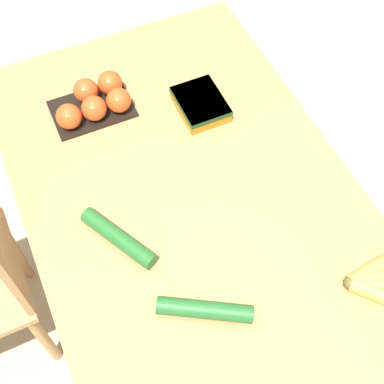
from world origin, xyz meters
TOP-DOWN VIEW (x-y plane):
  - ground_plane at (0.00, 0.00)m, footprint 12.00×12.00m
  - dining_table at (0.00, 0.00)m, footprint 1.40×0.87m
  - banana_bunch at (-0.41, -0.31)m, footprint 0.17×0.18m
  - tomato_pack at (0.40, 0.13)m, footprint 0.16×0.24m
  - carrot_bag at (0.28, -0.15)m, footprint 0.17×0.13m
  - cucumber_near at (-0.31, 0.10)m, footprint 0.15×0.22m
  - cucumber_far at (-0.04, 0.22)m, footprint 0.22×0.14m

SIDE VIEW (x-z plane):
  - ground_plane at x=0.00m, z-range 0.00..0.00m
  - dining_table at x=0.00m, z-range 0.27..1.01m
  - banana_bunch at x=-0.41m, z-range 0.74..0.78m
  - cucumber_near at x=-0.31m, z-range 0.74..0.78m
  - cucumber_far at x=-0.04m, z-range 0.74..0.78m
  - carrot_bag at x=0.28m, z-range 0.74..0.79m
  - tomato_pack at x=0.40m, z-range 0.74..0.82m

